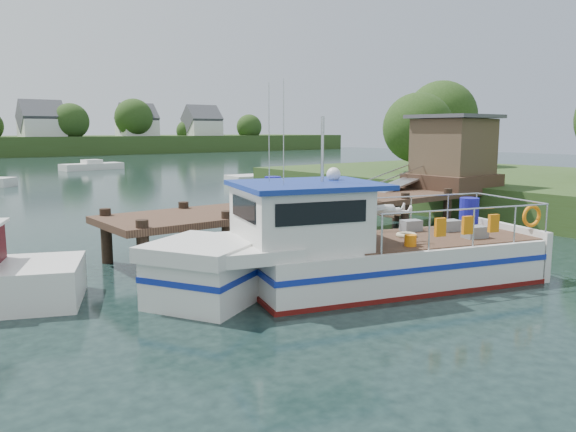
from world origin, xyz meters
TOP-DOWN VIEW (x-y plane):
  - ground_plane at (0.00, 0.00)m, footprint 160.00×160.00m
  - near_shore at (16.88, -0.73)m, footprint 16.00×30.00m
  - dock at (6.51, 0.01)m, footprint 16.60×3.00m
  - lobster_boat at (-1.80, -4.90)m, footprint 10.15×5.33m
  - moored_far at (7.42, 40.76)m, footprint 6.09×2.74m
  - moored_c at (13.04, 18.42)m, footprint 6.98×2.98m

SIDE VIEW (x-z plane):
  - ground_plane at x=0.00m, z-range 0.00..0.00m
  - moored_far at x=7.42m, z-range -0.13..0.87m
  - moored_c at x=13.04m, z-range -0.14..0.93m
  - lobster_boat at x=-1.80m, z-range -1.57..3.36m
  - near_shore at x=16.88m, z-range -1.83..5.93m
  - dock at x=6.51m, z-range -0.15..4.63m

